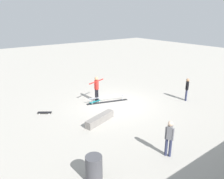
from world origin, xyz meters
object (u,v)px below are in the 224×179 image
skateboard_main (95,101)px  trash_bin (94,168)px  skater_main (97,87)px  bystander_grey_shirt (169,137)px  grind_rail (107,100)px  bystander_black_shirt (187,88)px  loose_skateboard_black (45,112)px  skate_ledge (100,119)px

skateboard_main → trash_bin: (3.81, 5.87, 0.39)m
skater_main → bystander_grey_shirt: skater_main is taller
bystander_grey_shirt → grind_rail: bearing=-43.1°
skateboard_main → bystander_grey_shirt: (0.72, 6.51, 0.80)m
skater_main → bystander_black_shirt: size_ratio=1.11×
skateboard_main → bystander_grey_shirt: 6.60m
skateboard_main → bystander_grey_shirt: size_ratio=0.53×
bystander_grey_shirt → bystander_black_shirt: size_ratio=1.03×
bystander_black_shirt → trash_bin: (8.84, 2.56, -0.39)m
loose_skateboard_black → trash_bin: size_ratio=0.83×
skateboard_main → bystander_black_shirt: 6.07m
skate_ledge → trash_bin: trash_bin is taller
skater_main → bystander_grey_shirt: (0.92, 6.60, -0.10)m
skateboard_main → grind_rail: bearing=-36.8°
skate_ledge → bystander_grey_shirt: 4.13m
grind_rail → skater_main: skater_main is taller
skate_ledge → trash_bin: size_ratio=2.11×
skate_ledge → grind_rail: bearing=-133.8°
loose_skateboard_black → trash_bin: 6.24m
skate_ledge → skater_main: (-1.48, -2.56, 0.78)m
bystander_black_shirt → loose_skateboard_black: 9.04m
skate_ledge → trash_bin: 4.24m
skateboard_main → bystander_black_shirt: size_ratio=0.54×
loose_skateboard_black → skateboard_main: bearing=29.7°
skate_ledge → skateboard_main: 2.79m
skater_main → bystander_grey_shirt: 6.66m
skateboard_main → skater_main: bearing=16.0°
skate_ledge → skateboard_main: (-1.27, -2.47, -0.12)m
skater_main → grind_rail: bearing=117.0°
skate_ledge → loose_skateboard_black: bearing=-55.4°
grind_rail → bystander_grey_shirt: bystander_grey_shirt is taller
bystander_grey_shirt → bystander_black_shirt: (-5.75, -3.21, -0.02)m
bystander_black_shirt → loose_skateboard_black: bearing=116.6°
skate_ledge → skater_main: bearing=-120.0°
skate_ledge → bystander_black_shirt: bystander_black_shirt is taller
grind_rail → skate_ledge: bearing=64.5°
skater_main → trash_bin: skater_main is taller
skater_main → bystander_black_shirt: skater_main is taller
grind_rail → trash_bin: 7.08m
grind_rail → skateboard_main: size_ratio=3.29×
grind_rail → trash_bin: (4.51, 5.45, 0.30)m
skateboard_main → trash_bin: size_ratio=0.88×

